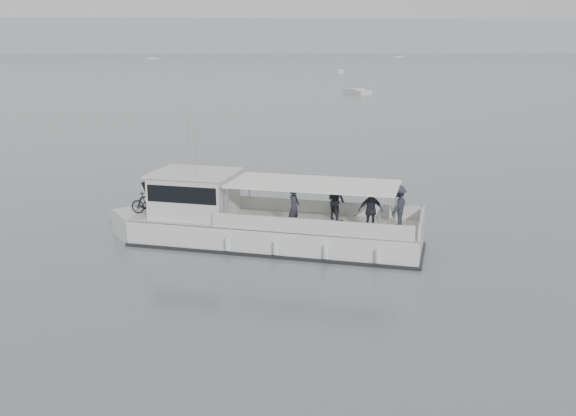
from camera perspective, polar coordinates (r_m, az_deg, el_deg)
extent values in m
plane|color=slate|center=(24.48, -13.68, -5.36)|extent=(1400.00, 1400.00, 0.00)
cube|color=#939EA8|center=(582.90, -6.87, 14.90)|extent=(1400.00, 90.00, 28.00)
cube|color=silver|center=(26.42, -1.08, -2.46)|extent=(12.14, 7.13, 1.28)
cube|color=silver|center=(28.51, -12.58, -1.54)|extent=(2.99, 2.99, 1.28)
cube|color=beige|center=(26.24, -1.09, -1.13)|extent=(12.14, 7.13, 0.06)
cube|color=black|center=(26.53, -1.07, -3.27)|extent=(12.37, 7.31, 0.18)
cube|color=silver|center=(27.19, 3.36, 0.05)|extent=(7.38, 2.89, 0.59)
cube|color=silver|center=(24.33, 1.97, -1.66)|extent=(7.38, 2.89, 0.59)
cube|color=silver|center=(25.28, 11.79, -1.35)|extent=(1.21, 2.97, 0.59)
cube|color=silver|center=(27.16, -8.31, 1.18)|extent=(3.88, 3.60, 1.77)
cube|color=black|center=(27.74, -11.22, 1.65)|extent=(1.39, 2.49, 1.14)
cube|color=black|center=(27.09, -8.33, 1.79)|extent=(3.71, 3.57, 0.69)
cube|color=silver|center=(26.96, -8.38, 3.12)|extent=(4.14, 3.85, 0.10)
cube|color=white|center=(25.48, 2.31, 2.15)|extent=(7.29, 5.13, 0.08)
cylinder|color=silver|center=(25.23, -5.38, 0.08)|extent=(0.08, 0.08, 1.62)
cylinder|color=silver|center=(27.76, -3.46, 1.44)|extent=(0.08, 0.08, 1.62)
cylinder|color=silver|center=(23.89, 8.97, -0.86)|extent=(0.08, 0.08, 1.62)
cylinder|color=silver|center=(26.54, 9.57, 0.66)|extent=(0.08, 0.08, 1.62)
cylinder|color=silver|center=(27.78, -8.90, 6.10)|extent=(0.04, 0.04, 2.56)
cylinder|color=silver|center=(26.00, -8.25, 5.12)|extent=(0.04, 0.04, 2.16)
cylinder|color=silver|center=(25.26, -5.36, -3.21)|extent=(0.30, 0.30, 0.49)
cylinder|color=silver|center=(24.69, -1.06, -3.57)|extent=(0.30, 0.30, 0.49)
cylinder|color=silver|center=(24.26, 3.43, -3.92)|extent=(0.30, 0.30, 0.49)
cylinder|color=silver|center=(23.98, 8.06, -4.26)|extent=(0.30, 0.30, 0.49)
imported|color=black|center=(28.41, -11.63, 0.71)|extent=(1.78, 1.15, 0.89)
imported|color=black|center=(27.72, -12.34, 0.38)|extent=(1.61, 0.96, 0.93)
imported|color=#282B36|center=(24.96, 0.54, 0.02)|extent=(0.66, 0.72, 1.65)
imported|color=#282B36|center=(26.17, 4.29, 0.66)|extent=(0.95, 1.01, 1.65)
imported|color=#282B36|center=(24.72, 7.35, -0.24)|extent=(0.99, 0.45, 1.65)
imported|color=#282B36|center=(25.57, 9.81, 0.16)|extent=(1.13, 1.22, 1.65)
cube|color=silver|center=(186.99, 4.73, 11.98)|extent=(2.73, 5.63, 0.75)
cube|color=silver|center=(186.98, 4.73, 12.08)|extent=(1.85, 2.15, 0.45)
cylinder|color=silver|center=(186.89, 4.75, 12.98)|extent=(0.08, 0.08, 5.94)
cube|color=silver|center=(109.17, 6.16, 10.24)|extent=(3.78, 6.91, 0.75)
cube|color=silver|center=(109.15, 6.16, 10.41)|extent=(2.39, 2.71, 0.45)
cylinder|color=silver|center=(108.96, 6.21, 12.30)|extent=(0.08, 0.08, 7.25)
cube|color=silver|center=(403.10, 9.92, 13.10)|extent=(5.87, 2.64, 0.75)
cube|color=silver|center=(403.09, 9.93, 13.15)|extent=(2.19, 1.86, 0.45)
cube|color=silver|center=(361.66, -11.97, 12.88)|extent=(6.52, 5.76, 0.75)
cube|color=silver|center=(361.65, -11.98, 12.93)|extent=(2.97, 2.89, 0.45)
cylinder|color=silver|center=(361.60, -12.01, 13.51)|extent=(0.08, 0.08, 7.29)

